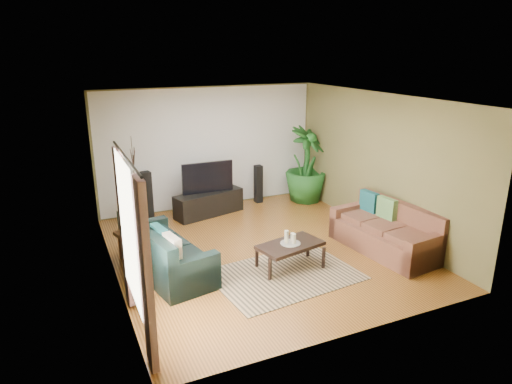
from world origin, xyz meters
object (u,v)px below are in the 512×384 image
pedestal (138,215)px  vase (136,200)px  sofa_left (166,248)px  sofa_right (385,228)px  television (208,177)px  potted_plant (306,165)px  tv_stand (209,203)px  speaker_left (147,195)px  side_table (134,247)px  coffee_table (290,256)px  speaker_right (258,184)px

pedestal → vase: vase is taller
sofa_left → vase: bearing=-10.8°
sofa_right → television: television is taller
potted_plant → vase: (-3.92, 0.17, -0.38)m
tv_stand → television: size_ratio=1.36×
speaker_left → side_table: speaker_left is taller
speaker_left → potted_plant: bearing=-14.6°
sofa_right → tv_stand: bearing=-149.7°
coffee_table → pedestal: bearing=109.1°
speaker_left → speaker_right: 2.59m
coffee_table → speaker_left: speaker_left is taller
vase → side_table: (-0.37, -1.81, -0.24)m
pedestal → potted_plant: bearing=-2.5°
sofa_right → vase: (-3.77, 3.21, 0.07)m
tv_stand → speaker_right: size_ratio=1.72×
coffee_table → tv_stand: size_ratio=0.69×
television → sofa_right: bearing=-53.6°
coffee_table → potted_plant: 3.63m
tv_stand → side_table: size_ratio=2.90×
sofa_left → speaker_left: size_ratio=1.94×
speaker_left → pedestal: bearing=-154.6°
vase → television: bearing=-5.2°
television → potted_plant: bearing=-0.7°
television → speaker_right: television is taller
sofa_left → side_table: size_ratio=3.76×
sofa_left → pedestal: (-0.03, 2.44, -0.25)m
television → vase: bearing=174.8°
potted_plant → television: bearing=179.3°
speaker_right → pedestal: size_ratio=2.60×
sofa_left → sofa_right: size_ratio=0.99×
coffee_table → vase: vase is taller
pedestal → tv_stand: bearing=-6.0°
speaker_right → potted_plant: (1.08, -0.35, 0.43)m
sofa_left → speaker_right: speaker_right is taller
side_table → vase: bearing=78.4°
sofa_left → tv_stand: bearing=-44.3°
speaker_left → side_table: size_ratio=1.94×
coffee_table → vase: 3.67m
speaker_right → tv_stand: bearing=-167.1°
television → pedestal: bearing=174.8°
speaker_right → pedestal: (-2.84, -0.18, -0.27)m
tv_stand → speaker_left: size_ratio=1.50×
potted_plant → vase: 3.94m
sofa_right → television: bearing=-149.9°
sofa_right → potted_plant: bearing=170.9°
pedestal → speaker_left: bearing=34.6°
television → side_table: 2.58m
sofa_left → speaker_right: (2.81, 2.62, 0.02)m
potted_plant → side_table: size_ratio=3.32×
tv_stand → pedestal: size_ratio=4.47×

